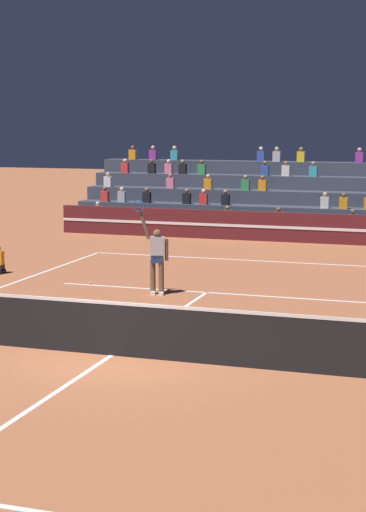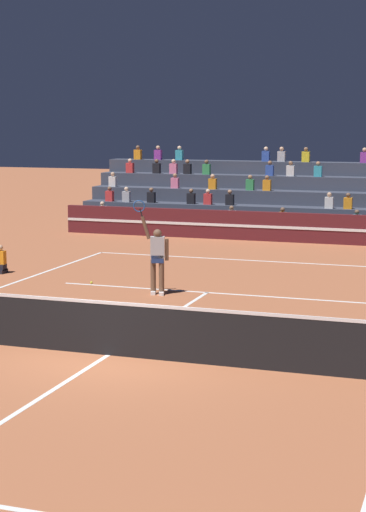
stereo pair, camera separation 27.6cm
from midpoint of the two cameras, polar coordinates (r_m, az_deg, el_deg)
name	(u,v)px [view 2 (the right image)]	position (r m, az deg, el deg)	size (l,w,h in m)	color
ground_plane	(108,355)	(16.59, -4.53, -6.61)	(120.00, 120.00, 0.00)	#AD603D
court_lines	(108,355)	(16.58, -4.53, -6.59)	(11.10, 23.90, 0.01)	white
tennis_net	(108,328)	(16.45, -4.55, -4.78)	(12.00, 0.10, 1.10)	#2D6B38
sponsor_banner_wall	(288,227)	(32.08, 7.23, 1.91)	(18.00, 0.26, 1.10)	#51191E
bleacher_stand	(307,205)	(35.74, 8.47, 3.36)	(18.44, 4.75, 3.38)	#383D4C
ball_kid_courtside	(1,262)	(25.82, -11.76, -0.40)	(0.30, 0.36, 0.84)	black
tennis_player	(157,257)	(22.05, -1.39, -0.06)	(0.91, 0.36, 2.50)	brown
tennis_ball	(91,283)	(23.79, -5.79, -1.77)	(0.07, 0.07, 0.07)	#C6DB33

